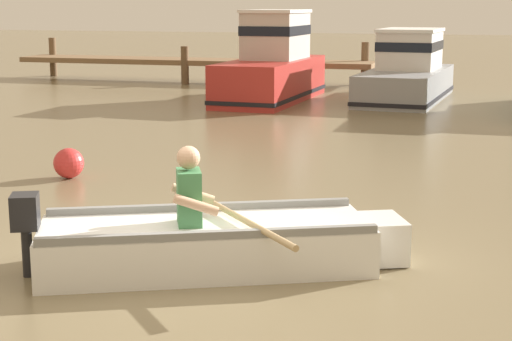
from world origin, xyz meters
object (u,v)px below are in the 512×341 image
object	(u,v)px
rowboat_with_person	(213,242)
moored_boat_grey	(407,74)
moored_boat_red	(272,67)
mooring_buoy	(69,163)

from	to	relation	value
rowboat_with_person	moored_boat_grey	bearing A→B (deg)	88.60
moored_boat_red	mooring_buoy	distance (m)	10.05
rowboat_with_person	moored_boat_red	xyz separation A→B (m)	(-2.98, 13.27, 0.61)
mooring_buoy	moored_boat_grey	bearing A→B (deg)	71.78
rowboat_with_person	moored_boat_grey	distance (m)	14.44
rowboat_with_person	moored_boat_grey	xyz separation A→B (m)	(0.35, 14.43, 0.42)
rowboat_with_person	mooring_buoy	distance (m)	4.65
moored_boat_red	moored_boat_grey	distance (m)	3.53
rowboat_with_person	mooring_buoy	bearing A→B (deg)	135.67
moored_boat_grey	mooring_buoy	xyz separation A→B (m)	(-3.68, -11.18, -0.45)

